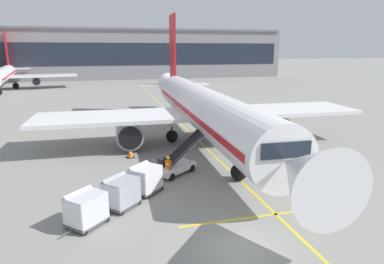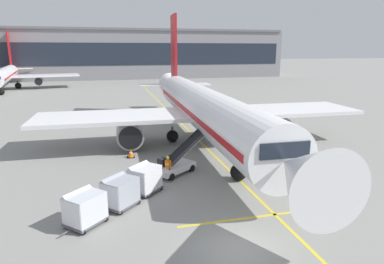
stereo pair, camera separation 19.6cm
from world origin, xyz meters
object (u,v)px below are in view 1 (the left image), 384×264
Objects in this scene: safety_cone_engine_keepout at (130,154)px; ground_crew_by_carts at (168,166)px; belt_loader at (177,162)px; ground_crew_by_loader at (148,181)px; parked_airplane at (202,108)px; baggage_cart_third at (85,208)px; baggage_cart_second at (121,192)px; baggage_cart_lead at (145,178)px; ground_crew_marshaller at (156,177)px; distant_airplane at (3,75)px.

ground_crew_by_carts is at bearing -68.14° from safety_cone_engine_keepout.
ground_crew_by_loader is at bearing -126.89° from belt_loader.
safety_cone_engine_keepout is at bearing 111.86° from ground_crew_by_carts.
parked_airplane is 18.23m from baggage_cart_third.
baggage_cart_second is at bearing -133.08° from belt_loader.
safety_cone_engine_keepout is (-0.37, 7.76, -0.64)m from baggage_cart_lead.
baggage_cart_second is 5.23m from ground_crew_by_carts.
baggage_cart_lead is 0.76m from ground_crew_marshaller.
safety_cone_engine_keepout is at bearing 93.58° from ground_crew_by_loader.
belt_loader is 9.19m from baggage_cart_third.
belt_loader is 1.98× the size of baggage_cart_lead.
ground_crew_marshaller is (-6.45, -10.82, -2.55)m from parked_airplane.
belt_loader is 1.98× the size of baggage_cart_third.
safety_cone_engine_keepout is at bearing -67.21° from distant_airplane.
baggage_cart_third is at bearing -72.92° from distant_airplane.
ground_crew_by_carts is (1.96, 1.95, -0.00)m from baggage_cart_lead.
parked_airplane is 12.85m from ground_crew_marshaller.
belt_loader is at bearing -118.99° from parked_airplane.
safety_cone_engine_keepout is 0.02× the size of distant_airplane.
safety_cone_engine_keepout is at bearing -157.28° from parked_airplane.
ground_crew_marshaller is 0.04× the size of distant_airplane.
ground_crew_by_loader is 72.64m from distant_airplane.
baggage_cart_second is at bearing -71.06° from distant_airplane.
belt_loader reaches higher than baggage_cart_second.
parked_airplane is at bearing -59.99° from distant_airplane.
ground_crew_marshaller is at bearing -125.30° from belt_loader.
distant_airplane is at bearing 112.79° from safety_cone_engine_keepout.
baggage_cart_third is (-1.95, -1.71, 0.00)m from baggage_cart_second.
parked_airplane is 8.80m from safety_cone_engine_keepout.
baggage_cart_third is (-10.83, -14.43, -2.55)m from parked_airplane.
ground_crew_by_loader and ground_crew_marshaller have the same top height.
baggage_cart_lead is at bearing -69.33° from distant_airplane.
parked_airplane reaches higher than baggage_cart_lead.
baggage_cart_third reaches higher than ground_crew_marshaller.
ground_crew_by_carts is (5.59, 5.46, -0.00)m from baggage_cart_third.
safety_cone_engine_keepout is 64.78m from distant_airplane.
baggage_cart_second is (-8.88, -12.72, -2.55)m from parked_airplane.
ground_crew_marshaller is (-1.21, -1.85, 0.00)m from ground_crew_by_carts.
baggage_cart_second is at bearing -97.84° from safety_cone_engine_keepout.
parked_airplane is 1.03× the size of distant_airplane.
ground_crew_by_carts is 1.00× the size of ground_crew_marshaller.
safety_cone_engine_keepout is (3.27, 11.26, -0.64)m from baggage_cart_third.
parked_airplane is at bearing 53.10° from baggage_cart_third.
baggage_cart_lead is 5.05m from baggage_cart_third.
belt_loader reaches higher than safety_cone_engine_keepout.
baggage_cart_lead is 0.06× the size of distant_airplane.
baggage_cart_lead is 1.00× the size of baggage_cart_third.
ground_crew_by_carts is at bearing -128.85° from belt_loader.
baggage_cart_lead reaches higher than ground_crew_by_carts.
ground_crew_marshaller is at bearing -81.66° from safety_cone_engine_keepout.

